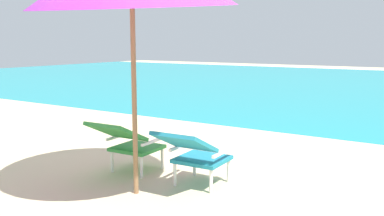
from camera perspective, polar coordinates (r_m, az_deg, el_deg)
name	(u,v)px	position (r m, az deg, el deg)	size (l,w,h in m)	color
ground_plane	(286,124)	(8.20, 12.67, -2.11)	(40.00, 40.00, 0.00)	beige
ocean_band	(368,86)	(16.08, 22.80, 2.78)	(40.00, 18.00, 0.01)	teal
lounge_chair_left	(128,141)	(4.97, -8.71, -4.42)	(0.57, 0.90, 0.68)	#338E3D
lounge_chair_right	(194,152)	(4.44, 0.31, -5.96)	(0.57, 0.90, 0.68)	teal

